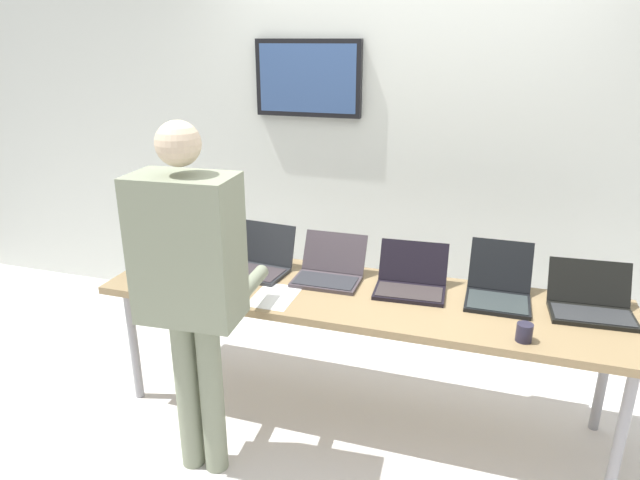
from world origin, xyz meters
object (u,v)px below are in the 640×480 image
equipment_box (179,240)px  laptop_station_3 (499,288)px  workbench (360,302)px  laptop_station_4 (591,303)px  laptop_station_0 (261,262)px  coffee_mug (524,332)px  laptop_station_1 (329,270)px  person (190,274)px  laptop_station_2 (411,281)px

equipment_box → laptop_station_3: bearing=3.9°
workbench → laptop_station_4: 1.12m
laptop_station_0 → coffee_mug: bearing=-14.7°
laptop_station_1 → person: bearing=-118.2°
laptop_station_0 → laptop_station_2: 0.85m
laptop_station_4 → laptop_station_0: bearing=-179.5°
equipment_box → laptop_station_1: equipment_box is taller
workbench → equipment_box: (-1.08, 0.04, 0.21)m
equipment_box → laptop_station_0: size_ratio=1.25×
laptop_station_3 → laptop_station_2: bearing=-175.6°
equipment_box → laptop_station_0: 0.49m
equipment_box → laptop_station_0: (0.47, 0.08, -0.11)m
laptop_station_1 → laptop_station_3: 0.89m
workbench → laptop_station_4: (1.10, 0.13, 0.10)m
laptop_station_2 → coffee_mug: laptop_station_2 is taller
laptop_station_0 → laptop_station_2: size_ratio=0.93×
coffee_mug → laptop_station_4: bearing=51.1°
laptop_station_3 → coffee_mug: bearing=-74.1°
equipment_box → laptop_station_2: 1.33m
laptop_station_1 → laptop_station_2: 0.45m
laptop_station_1 → laptop_station_2: laptop_station_2 is taller
equipment_box → person: bearing=-54.5°
laptop_station_2 → workbench: bearing=-153.0°
equipment_box → workbench: bearing=-2.0°
equipment_box → coffee_mug: bearing=-8.7°
laptop_station_1 → laptop_station_2: (0.45, -0.01, 0.00)m
person → coffee_mug: size_ratio=20.38×
workbench → laptop_station_0: bearing=169.1°
person → laptop_station_0: bearing=89.9°
laptop_station_4 → equipment_box: bearing=-177.5°
person → coffee_mug: (1.40, 0.37, -0.24)m
laptop_station_4 → coffee_mug: laptop_station_4 is taller
laptop_station_0 → coffee_mug: 1.45m
laptop_station_0 → coffee_mug: size_ratio=4.26×
laptop_station_1 → laptop_station_2: size_ratio=0.95×
workbench → equipment_box: 1.10m
equipment_box → laptop_station_0: equipment_box is taller
laptop_station_1 → coffee_mug: laptop_station_1 is taller
person → laptop_station_4: bearing=23.8°
laptop_station_0 → laptop_station_3: 1.29m
equipment_box → coffee_mug: (1.87, -0.29, -0.12)m
equipment_box → laptop_station_4: (2.18, 0.09, -0.11)m
laptop_station_4 → laptop_station_1: bearing=-179.9°
laptop_station_0 → laptop_station_4: (1.71, 0.02, -0.01)m
workbench → person: 0.93m
laptop_station_3 → laptop_station_4: size_ratio=1.00×
laptop_station_2 → coffee_mug: size_ratio=4.59×
equipment_box → coffee_mug: equipment_box is taller
workbench → laptop_station_1: laptop_station_1 is taller
equipment_box → laptop_station_2: (1.32, 0.08, -0.11)m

